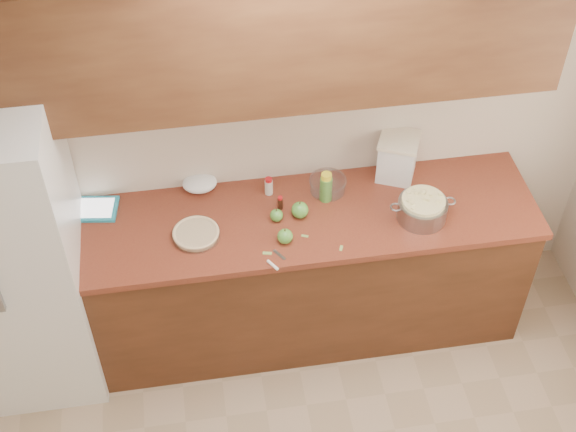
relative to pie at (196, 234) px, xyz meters
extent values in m
plane|color=white|center=(0.50, -1.41, 1.66)|extent=(3.60, 3.60, 0.00)
plane|color=beige|center=(0.50, 0.39, 0.36)|extent=(3.60, 0.00, 3.60)
cube|color=#552B18|center=(0.50, 0.07, -0.50)|extent=(2.60, 0.65, 0.88)
cube|color=brown|center=(0.50, 0.07, -0.04)|extent=(2.64, 0.68, 0.04)
cube|color=brown|center=(0.50, 0.22, 1.01)|extent=(2.60, 0.34, 0.70)
cube|color=white|center=(-0.94, 0.03, -0.04)|extent=(0.70, 0.70, 1.80)
cylinder|color=silver|center=(0.00, 0.00, 0.00)|extent=(0.25, 0.25, 0.03)
cylinder|color=#D5B387|center=(0.00, 0.00, 0.00)|extent=(0.22, 0.22, 0.03)
torus|color=#D5B387|center=(0.00, 0.00, 0.01)|extent=(0.24, 0.24, 0.02)
cylinder|color=gray|center=(1.18, -0.04, 0.03)|extent=(0.26, 0.26, 0.11)
torus|color=gray|center=(1.04, -0.04, 0.08)|extent=(0.06, 0.06, 0.01)
torus|color=gray|center=(1.32, -0.04, 0.08)|extent=(0.06, 0.06, 0.01)
cylinder|color=beige|center=(1.18, -0.04, 0.05)|extent=(0.23, 0.23, 0.12)
cube|color=white|center=(1.13, 0.30, 0.10)|extent=(0.26, 0.26, 0.24)
cube|color=#F2E6C2|center=(1.13, 0.30, 0.23)|extent=(0.28, 0.28, 0.02)
cube|color=teal|center=(-0.52, 0.28, -0.01)|extent=(0.27, 0.22, 0.02)
cube|color=white|center=(-0.52, 0.28, 0.00)|extent=(0.22, 0.18, 0.00)
cube|color=gray|center=(0.40, -0.19, -0.02)|extent=(0.06, 0.08, 0.00)
cylinder|color=white|center=(0.36, -0.26, -0.01)|extent=(0.05, 0.07, 0.02)
cylinder|color=#4C8C38|center=(0.71, 0.17, 0.05)|extent=(0.07, 0.07, 0.15)
cylinder|color=yellow|center=(0.71, 0.17, 0.14)|extent=(0.06, 0.06, 0.03)
cylinder|color=beige|center=(0.41, 0.26, 0.02)|extent=(0.04, 0.04, 0.09)
cylinder|color=red|center=(0.41, 0.26, 0.08)|extent=(0.04, 0.04, 0.02)
cylinder|color=black|center=(0.46, 0.14, 0.01)|extent=(0.03, 0.03, 0.07)
cylinder|color=red|center=(0.46, 0.14, 0.06)|extent=(0.02, 0.02, 0.01)
cylinder|color=silver|center=(0.73, 0.24, 0.02)|extent=(0.19, 0.19, 0.07)
torus|color=silver|center=(0.73, 0.24, 0.05)|extent=(0.20, 0.20, 0.01)
ellipsoid|color=white|center=(0.05, 0.36, 0.02)|extent=(0.23, 0.21, 0.08)
sphere|color=#4D9033|center=(0.43, 0.05, 0.01)|extent=(0.07, 0.07, 0.07)
cylinder|color=#3F2D19|center=(0.43, 0.05, 0.05)|extent=(0.01, 0.01, 0.01)
sphere|color=#4D9033|center=(0.55, 0.06, 0.02)|extent=(0.09, 0.09, 0.09)
cylinder|color=#3F2D19|center=(0.55, 0.06, 0.08)|extent=(0.01, 0.01, 0.01)
sphere|color=#4D9033|center=(0.45, -0.11, 0.02)|extent=(0.08, 0.08, 0.08)
cylinder|color=#3F2D19|center=(0.45, -0.11, 0.07)|extent=(0.01, 0.01, 0.01)
cube|color=#85A751|center=(0.55, -0.08, -0.02)|extent=(0.04, 0.03, 0.00)
cube|color=#85A751|center=(0.72, -0.20, -0.02)|extent=(0.03, 0.04, 0.00)
cube|color=#85A751|center=(0.34, -0.17, -0.02)|extent=(0.05, 0.03, 0.00)
camera|label=1|loc=(0.02, -2.86, 2.98)|focal=50.00mm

